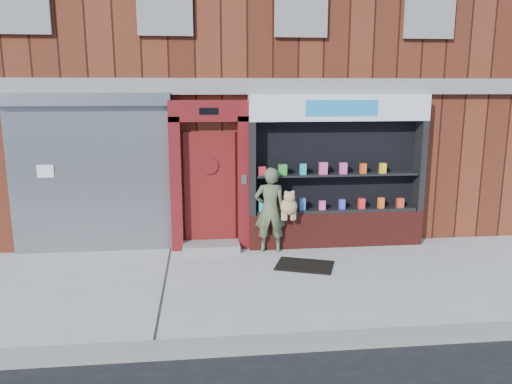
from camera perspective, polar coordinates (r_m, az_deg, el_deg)
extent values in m
plane|color=#9E9E99|center=(8.32, 0.40, -10.21)|extent=(80.00, 80.00, 0.00)
cube|color=gray|center=(6.37, 2.76, -16.93)|extent=(60.00, 0.30, 0.12)
cube|color=#4D1D11|center=(13.72, -2.62, 15.48)|extent=(12.00, 8.00, 8.00)
cube|color=gray|center=(9.62, -0.94, 11.98)|extent=(12.00, 0.16, 0.30)
cube|color=gray|center=(9.98, -18.34, 1.28)|extent=(3.00, 0.10, 2.80)
cube|color=slate|center=(9.77, -19.00, 10.00)|extent=(3.10, 0.30, 0.24)
cube|color=white|center=(10.08, -22.94, 2.20)|extent=(0.30, 0.01, 0.24)
cube|color=#611013|center=(9.71, -9.13, 0.85)|extent=(0.22, 0.28, 2.60)
cube|color=#611013|center=(9.73, -1.46, 1.02)|extent=(0.22, 0.28, 2.60)
cube|color=#611013|center=(9.53, -5.45, 9.23)|extent=(1.50, 0.28, 0.40)
cube|color=black|center=(9.38, -5.43, 9.19)|extent=(0.35, 0.01, 0.12)
cube|color=maroon|center=(9.82, -5.29, 0.49)|extent=(1.00, 0.06, 2.20)
cylinder|color=black|center=(9.71, -5.34, 3.04)|extent=(0.28, 0.02, 0.28)
cylinder|color=#611013|center=(9.70, -5.33, 3.04)|extent=(0.34, 0.02, 0.34)
cube|color=gray|center=(9.85, -5.13, -6.26)|extent=(1.10, 0.55, 0.15)
cube|color=slate|center=(9.56, -1.38, 1.44)|extent=(0.10, 0.02, 0.18)
cube|color=maroon|center=(10.21, 9.03, -4.08)|extent=(3.50, 0.40, 0.70)
cube|color=black|center=(9.63, -0.49, 2.73)|extent=(0.12, 0.40, 1.80)
cube|color=black|center=(10.52, 18.17, 2.91)|extent=(0.12, 0.40, 1.80)
cube|color=black|center=(10.12, 8.98, 3.03)|extent=(3.30, 0.03, 1.80)
cube|color=black|center=(10.11, 9.10, -2.01)|extent=(3.20, 0.36, 0.06)
cube|color=black|center=(9.97, 9.23, 2.01)|extent=(3.20, 0.36, 0.04)
cube|color=white|center=(9.83, 9.48, 9.49)|extent=(3.50, 0.40, 0.50)
cube|color=#197EBC|center=(9.64, 9.81, 9.44)|extent=(1.40, 0.01, 0.30)
cube|color=#29CAD1|center=(9.72, 0.68, -1.54)|extent=(0.13, 0.09, 0.23)
cube|color=#EA4E94|center=(9.78, 3.01, -1.59)|extent=(0.14, 0.09, 0.20)
cube|color=blue|center=(9.84, 5.31, -1.40)|extent=(0.12, 0.09, 0.24)
cube|color=#F852B2|center=(9.94, 7.57, -1.51)|extent=(0.12, 0.09, 0.18)
cube|color=#4142DE|center=(10.04, 9.79, -1.39)|extent=(0.11, 0.09, 0.20)
cube|color=red|center=(10.15, 11.96, -1.29)|extent=(0.13, 0.09, 0.21)
cube|color=orange|center=(10.28, 14.08, -1.21)|extent=(0.12, 0.09, 0.21)
cube|color=red|center=(10.43, 16.14, -1.20)|extent=(0.14, 0.09, 0.19)
cube|color=red|center=(9.58, 0.69, 2.41)|extent=(0.14, 0.09, 0.17)
cube|color=green|center=(9.64, 3.06, 2.56)|extent=(0.16, 0.09, 0.21)
cube|color=#23A7B2|center=(9.71, 5.39, 2.60)|extent=(0.12, 0.09, 0.21)
cube|color=#F05083|center=(9.79, 7.69, 2.70)|extent=(0.16, 0.09, 0.23)
cube|color=#DF4AA0|center=(9.90, 9.94, 2.69)|extent=(0.14, 0.09, 0.22)
cube|color=#F34E19|center=(10.02, 12.13, 2.65)|extent=(0.12, 0.09, 0.20)
cube|color=yellow|center=(10.15, 14.28, 2.66)|extent=(0.12, 0.09, 0.20)
imported|color=#545F3E|center=(9.58, 1.61, -2.05)|extent=(0.62, 0.42, 1.65)
sphere|color=tan|center=(9.50, 3.77, -1.67)|extent=(0.32, 0.32, 0.32)
sphere|color=tan|center=(9.40, 3.85, -0.59)|extent=(0.22, 0.22, 0.22)
sphere|color=tan|center=(9.38, 3.46, -0.09)|extent=(0.08, 0.08, 0.08)
sphere|color=tan|center=(9.40, 4.24, -0.07)|extent=(0.08, 0.08, 0.08)
cylinder|color=tan|center=(9.52, 3.12, -2.63)|extent=(0.08, 0.08, 0.19)
cylinder|color=tan|center=(9.56, 4.40, -2.59)|extent=(0.08, 0.08, 0.19)
cylinder|color=tan|center=(9.51, 3.40, -2.66)|extent=(0.08, 0.08, 0.19)
cylinder|color=tan|center=(9.53, 4.17, -2.63)|extent=(0.08, 0.08, 0.19)
cube|color=black|center=(9.04, 5.58, -8.36)|extent=(1.17, 0.99, 0.02)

